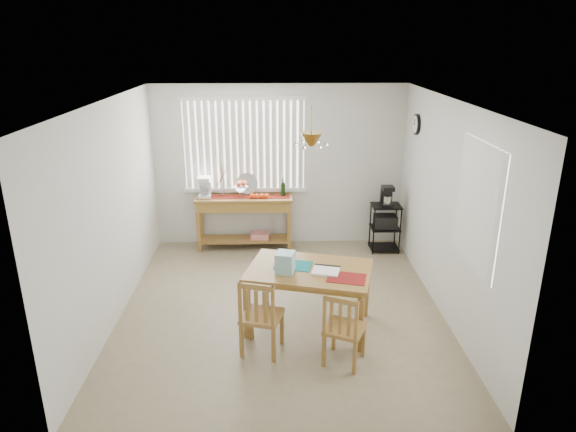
{
  "coord_description": "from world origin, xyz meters",
  "views": [
    {
      "loc": [
        -0.07,
        -5.79,
        3.27
      ],
      "look_at": [
        0.1,
        0.55,
        1.05
      ],
      "focal_mm": 32.0,
      "sensor_mm": 36.0,
      "label": 1
    }
  ],
  "objects_px": {
    "chair_right": "(344,329)",
    "cart_items": "(387,196)",
    "wire_cart": "(385,223)",
    "chair_left": "(261,317)",
    "dining_table": "(309,275)",
    "sideboard": "(245,210)"
  },
  "relations": [
    {
      "from": "wire_cart",
      "to": "cart_items",
      "type": "xyz_separation_m",
      "value": [
        0.0,
        0.01,
        0.45
      ]
    },
    {
      "from": "chair_right",
      "to": "cart_items",
      "type": "bearing_deg",
      "value": 70.87
    },
    {
      "from": "chair_right",
      "to": "sideboard",
      "type": "bearing_deg",
      "value": 110.3
    },
    {
      "from": "wire_cart",
      "to": "dining_table",
      "type": "relative_size",
      "value": 0.49
    },
    {
      "from": "sideboard",
      "to": "dining_table",
      "type": "bearing_deg",
      "value": -70.32
    },
    {
      "from": "wire_cart",
      "to": "cart_items",
      "type": "bearing_deg",
      "value": 90.0
    },
    {
      "from": "cart_items",
      "to": "dining_table",
      "type": "xyz_separation_m",
      "value": [
        -1.36,
        -2.27,
        -0.25
      ]
    },
    {
      "from": "dining_table",
      "to": "chair_left",
      "type": "relative_size",
      "value": 1.76
    },
    {
      "from": "cart_items",
      "to": "chair_right",
      "type": "bearing_deg",
      "value": -109.13
    },
    {
      "from": "dining_table",
      "to": "chair_right",
      "type": "distance_m",
      "value": 0.86
    },
    {
      "from": "sideboard",
      "to": "wire_cart",
      "type": "xyz_separation_m",
      "value": [
        2.24,
        -0.18,
        -0.19
      ]
    },
    {
      "from": "cart_items",
      "to": "chair_right",
      "type": "distance_m",
      "value": 3.25
    },
    {
      "from": "sideboard",
      "to": "chair_left",
      "type": "height_order",
      "value": "chair_left"
    },
    {
      "from": "cart_items",
      "to": "dining_table",
      "type": "distance_m",
      "value": 2.66
    },
    {
      "from": "wire_cart",
      "to": "chair_right",
      "type": "distance_m",
      "value": 3.2
    },
    {
      "from": "dining_table",
      "to": "chair_left",
      "type": "distance_m",
      "value": 0.8
    },
    {
      "from": "wire_cart",
      "to": "cart_items",
      "type": "height_order",
      "value": "cart_items"
    },
    {
      "from": "sideboard",
      "to": "dining_table",
      "type": "relative_size",
      "value": 0.97
    },
    {
      "from": "wire_cart",
      "to": "chair_left",
      "type": "distance_m",
      "value": 3.39
    },
    {
      "from": "sideboard",
      "to": "dining_table",
      "type": "height_order",
      "value": "sideboard"
    },
    {
      "from": "cart_items",
      "to": "dining_table",
      "type": "bearing_deg",
      "value": -120.94
    },
    {
      "from": "sideboard",
      "to": "wire_cart",
      "type": "distance_m",
      "value": 2.25
    }
  ]
}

